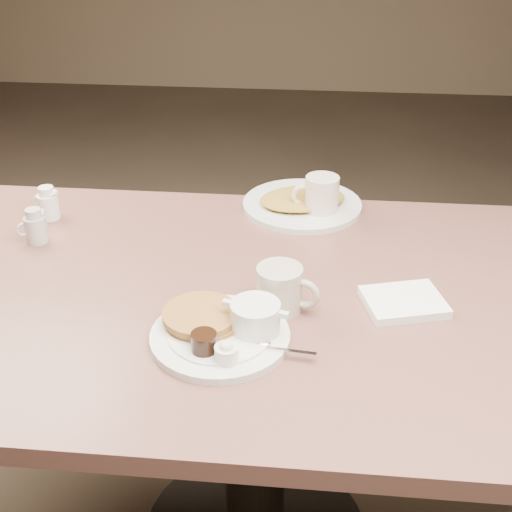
# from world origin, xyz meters

# --- Properties ---
(diner_table) EXTENTS (1.50, 0.90, 0.75)m
(diner_table) POSITION_xyz_m (0.00, 0.00, 0.58)
(diner_table) COLOR #84564C
(diner_table) RESTS_ON ground
(main_plate) EXTENTS (0.32, 0.30, 0.07)m
(main_plate) POSITION_xyz_m (-0.04, -0.16, 0.77)
(main_plate) COLOR white
(main_plate) RESTS_ON diner_table
(coffee_mug_near) EXTENTS (0.13, 0.11, 0.09)m
(coffee_mug_near) POSITION_xyz_m (0.05, -0.06, 0.80)
(coffee_mug_near) COLOR #BFB7A3
(coffee_mug_near) RESTS_ON diner_table
(napkin) EXTENTS (0.17, 0.15, 0.02)m
(napkin) POSITION_xyz_m (0.29, -0.02, 0.76)
(napkin) COLOR white
(napkin) RESTS_ON diner_table
(coffee_mug_far) EXTENTS (0.11, 0.08, 0.10)m
(coffee_mug_far) POSITION_xyz_m (0.12, 0.35, 0.80)
(coffee_mug_far) COLOR silver
(coffee_mug_far) RESTS_ON diner_table
(creamer_left) EXTENTS (0.07, 0.06, 0.08)m
(creamer_left) POSITION_xyz_m (-0.51, 0.16, 0.79)
(creamer_left) COLOR beige
(creamer_left) RESTS_ON diner_table
(creamer_right) EXTENTS (0.07, 0.06, 0.08)m
(creamer_right) POSITION_xyz_m (-0.52, 0.28, 0.79)
(creamer_right) COLOR white
(creamer_right) RESTS_ON diner_table
(hash_plate) EXTENTS (0.38, 0.38, 0.04)m
(hash_plate) POSITION_xyz_m (0.08, 0.39, 0.76)
(hash_plate) COLOR silver
(hash_plate) RESTS_ON diner_table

